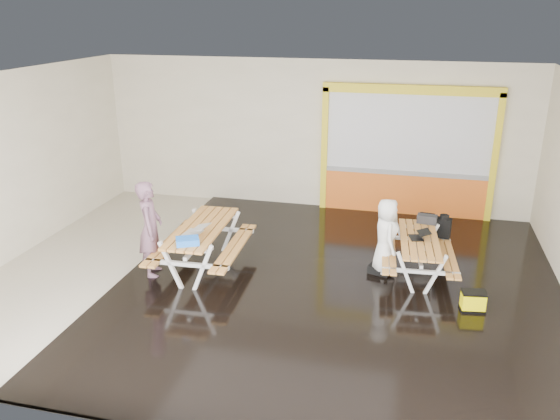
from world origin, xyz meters
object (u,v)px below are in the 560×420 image
(person_right, at_px, (386,236))
(laptop_right, at_px, (419,236))
(laptop_left, at_px, (195,231))
(picnic_table_right, at_px, (419,247))
(person_left, at_px, (150,229))
(dark_case, at_px, (380,269))
(picnic_table_left, at_px, (202,237))
(fluke_bag, at_px, (473,301))
(toolbox, at_px, (427,219))
(blue_pouch, at_px, (188,241))
(backpack, at_px, (443,227))

(person_right, bearing_deg, laptop_right, -97.46)
(laptop_left, distance_m, laptop_right, 3.92)
(person_right, bearing_deg, picnic_table_right, -97.37)
(person_left, height_order, dark_case, person_left)
(picnic_table_left, distance_m, person_right, 3.29)
(picnic_table_left, relative_size, fluke_bag, 5.45)
(toolbox, bearing_deg, blue_pouch, -149.90)
(blue_pouch, xyz_separation_m, backpack, (4.19, 2.31, -0.24))
(person_left, height_order, backpack, person_left)
(person_left, distance_m, dark_case, 4.16)
(fluke_bag, bearing_deg, dark_case, 146.90)
(laptop_left, bearing_deg, laptop_right, 15.13)
(picnic_table_left, bearing_deg, dark_case, 10.14)
(picnic_table_left, bearing_deg, fluke_bag, -5.21)
(laptop_left, height_order, dark_case, laptop_left)
(fluke_bag, bearing_deg, toolbox, 111.84)
(person_left, height_order, person_right, person_left)
(person_right, distance_m, dark_case, 0.67)
(picnic_table_left, xyz_separation_m, backpack, (4.25, 1.52, 0.02))
(picnic_table_right, distance_m, blue_pouch, 4.04)
(laptop_right, height_order, fluke_bag, laptop_right)
(picnic_table_left, xyz_separation_m, laptop_right, (3.80, 0.66, 0.13))
(blue_pouch, relative_size, fluke_bag, 0.91)
(person_left, relative_size, dark_case, 4.64)
(person_right, distance_m, laptop_right, 0.57)
(toolbox, distance_m, fluke_bag, 2.12)
(person_left, xyz_separation_m, fluke_bag, (5.49, -0.02, -0.70))
(laptop_left, bearing_deg, fluke_bag, -0.85)
(picnic_table_left, bearing_deg, picnic_table_right, 9.90)
(blue_pouch, bearing_deg, picnic_table_left, 94.35)
(picnic_table_left, xyz_separation_m, laptop_left, (0.02, -0.36, 0.26))
(person_left, relative_size, person_right, 1.29)
(dark_case, distance_m, fluke_bag, 1.82)
(picnic_table_left, distance_m, toolbox, 4.20)
(person_left, distance_m, backpack, 5.41)
(picnic_table_left, distance_m, blue_pouch, 0.84)
(picnic_table_right, relative_size, person_left, 1.12)
(laptop_right, distance_m, backpack, 0.97)
(laptop_left, bearing_deg, picnic_table_right, 15.12)
(laptop_right, bearing_deg, toolbox, 80.08)
(blue_pouch, relative_size, toolbox, 0.98)
(person_left, height_order, toolbox, person_left)
(toolbox, bearing_deg, fluke_bag, -68.16)
(person_left, bearing_deg, fluke_bag, -108.44)
(picnic_table_left, bearing_deg, person_left, -153.09)
(picnic_table_left, xyz_separation_m, person_left, (-0.80, -0.41, 0.25))
(laptop_right, xyz_separation_m, fluke_bag, (0.89, -1.09, -0.59))
(backpack, bearing_deg, dark_case, -138.85)
(dark_case, bearing_deg, blue_pouch, -156.32)
(toolbox, bearing_deg, laptop_left, -155.19)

